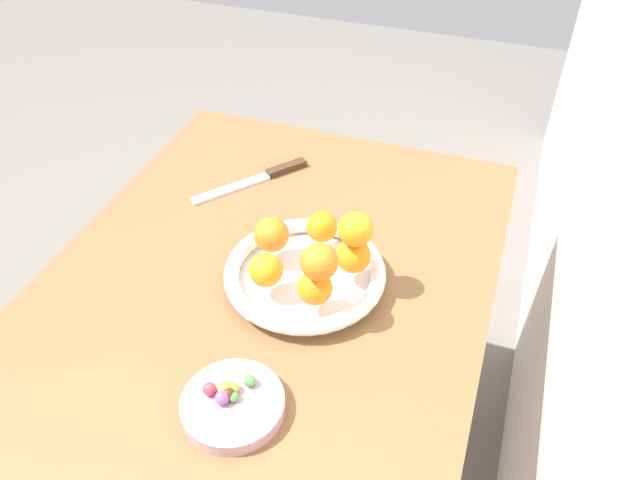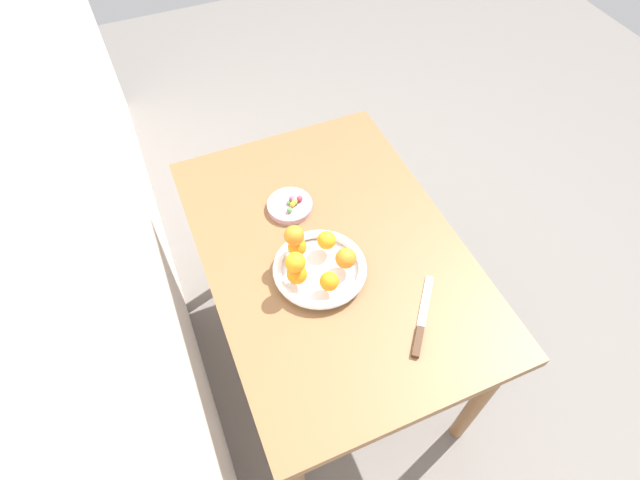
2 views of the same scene
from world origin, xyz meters
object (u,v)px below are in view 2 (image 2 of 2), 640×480
(candy_ball_5, at_px, (290,210))
(candy_ball_7, at_px, (296,202))
(candy_ball_1, at_px, (295,202))
(orange_6, at_px, (295,262))
(dining_table, at_px, (332,265))
(fruit_bowl, at_px, (320,269))
(candy_ball_3, at_px, (293,204))
(orange_4, at_px, (297,274))
(knife, at_px, (422,322))
(candy_ball_0, at_px, (292,199))
(candy_ball_4, at_px, (291,201))
(candy_ball_2, at_px, (289,202))
(orange_0, at_px, (329,281))
(candy_ball_6, at_px, (300,199))
(candy_dish, at_px, (290,206))
(orange_3, at_px, (298,248))
(orange_2, at_px, (327,240))
(orange_5, at_px, (294,235))
(orange_1, at_px, (345,259))

(candy_ball_5, height_order, candy_ball_7, same)
(candy_ball_1, bearing_deg, orange_6, 160.13)
(dining_table, distance_m, fruit_bowl, 0.15)
(orange_6, height_order, candy_ball_3, orange_6)
(orange_4, relative_size, knife, 0.27)
(candy_ball_0, height_order, candy_ball_5, candy_ball_0)
(candy_ball_4, xyz_separation_m, candy_ball_7, (-0.01, -0.01, -0.00))
(dining_table, relative_size, candy_ball_2, 73.41)
(orange_0, distance_m, candy_ball_7, 0.34)
(orange_0, bearing_deg, candy_ball_6, -7.67)
(orange_0, distance_m, orange_6, 0.11)
(dining_table, xyz_separation_m, candy_ball_1, (0.19, 0.05, 0.12))
(dining_table, bearing_deg, orange_4, 121.22)
(candy_dish, xyz_separation_m, knife, (-0.53, -0.19, -0.01))
(dining_table, relative_size, orange_4, 18.82)
(orange_3, distance_m, candy_ball_7, 0.21)
(candy_ball_3, distance_m, candy_ball_5, 0.03)
(candy_ball_5, bearing_deg, candy_ball_6, -55.72)
(dining_table, xyz_separation_m, fruit_bowl, (-0.07, 0.07, 0.11))
(orange_0, xyz_separation_m, knife, (-0.18, -0.20, -0.06))
(candy_ball_0, xyz_separation_m, candy_ball_3, (-0.02, 0.01, -0.00))
(orange_0, distance_m, orange_2, 0.14)
(candy_ball_5, xyz_separation_m, candy_ball_6, (0.03, -0.05, 0.00))
(candy_ball_0, bearing_deg, dining_table, -166.55)
(orange_5, height_order, candy_ball_2, orange_5)
(fruit_bowl, distance_m, orange_1, 0.09)
(candy_ball_2, xyz_separation_m, candy_ball_7, (-0.01, -0.02, 0.00))
(candy_dish, bearing_deg, candy_ball_7, -119.03)
(candy_ball_1, height_order, candy_ball_7, candy_ball_1)
(candy_ball_5, bearing_deg, candy_ball_3, -42.78)
(orange_0, relative_size, knife, 0.25)
(dining_table, height_order, candy_ball_6, candy_ball_6)
(orange_3, bearing_deg, candy_ball_7, -19.01)
(fruit_bowl, bearing_deg, orange_3, 33.15)
(candy_ball_1, bearing_deg, candy_ball_6, -70.33)
(orange_6, distance_m, candy_ball_0, 0.33)
(orange_5, height_order, candy_ball_7, orange_5)
(candy_ball_2, bearing_deg, candy_ball_3, -151.77)
(candy_ball_6, bearing_deg, candy_ball_1, 109.67)
(candy_ball_6, bearing_deg, candy_ball_0, 71.77)
(orange_5, bearing_deg, orange_6, 161.06)
(candy_ball_1, distance_m, knife, 0.55)
(orange_4, bearing_deg, dining_table, -58.78)
(orange_2, distance_m, candy_ball_0, 0.22)
(orange_2, distance_m, knife, 0.35)
(orange_5, distance_m, candy_ball_2, 0.23)
(fruit_bowl, xyz_separation_m, orange_4, (-0.02, 0.08, 0.05))
(orange_6, distance_m, candy_ball_7, 0.31)
(candy_ball_0, distance_m, candy_ball_6, 0.02)
(orange_1, height_order, candy_ball_0, orange_1)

